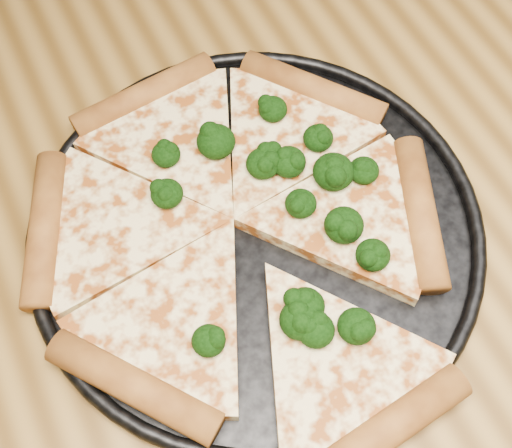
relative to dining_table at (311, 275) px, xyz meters
name	(u,v)px	position (x,y,z in m)	size (l,w,h in m)	color
ground	(286,422)	(0.00, 0.00, -0.66)	(4.00, 4.00, 0.00)	brown
dining_table	(311,275)	(0.00, 0.00, 0.00)	(1.20, 0.90, 0.75)	olive
pizza_pan	(256,229)	(-0.05, 0.02, 0.10)	(0.39, 0.39, 0.02)	black
pizza	(239,228)	(-0.06, 0.03, 0.11)	(0.37, 0.41, 0.03)	#FFE49C
broccoli_florets	(290,212)	(-0.02, 0.02, 0.12)	(0.21, 0.24, 0.03)	black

